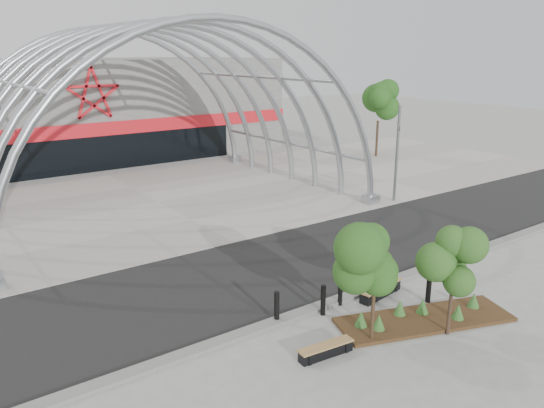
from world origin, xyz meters
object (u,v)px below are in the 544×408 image
(street_tree_1, at_px, (455,263))
(bollard_2, at_px, (340,292))
(bench_0, at_px, (326,351))
(bench_1, at_px, (381,291))
(signal_pole, at_px, (397,152))
(street_tree_0, at_px, (376,262))

(street_tree_1, height_order, bollard_2, street_tree_1)
(street_tree_1, relative_size, bench_0, 1.85)
(bench_0, height_order, bench_1, bench_1)
(signal_pole, height_order, bench_1, signal_pole)
(street_tree_0, bearing_deg, signal_pole, 39.37)
(signal_pole, height_order, bollard_2, signal_pole)
(signal_pole, xyz_separation_m, bench_0, (-14.42, -10.25, -2.77))
(signal_pole, height_order, street_tree_1, signal_pole)
(signal_pole, xyz_separation_m, bollard_2, (-11.85, -8.08, -2.46))
(street_tree_1, relative_size, bollard_2, 3.40)
(street_tree_0, relative_size, street_tree_1, 1.09)
(bench_1, bearing_deg, signal_pole, 39.65)
(street_tree_0, relative_size, bench_0, 2.02)
(street_tree_1, bearing_deg, signal_pole, 47.84)
(street_tree_1, height_order, bench_0, street_tree_1)
(street_tree_0, bearing_deg, bollard_2, 69.51)
(signal_pole, relative_size, bollard_2, 5.73)
(street_tree_0, height_order, bench_0, street_tree_0)
(bench_1, bearing_deg, bollard_2, 168.26)
(signal_pole, xyz_separation_m, street_tree_0, (-12.73, -10.45, -0.33))
(signal_pole, bearing_deg, bench_1, -140.35)
(bollard_2, bearing_deg, bench_0, -139.83)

